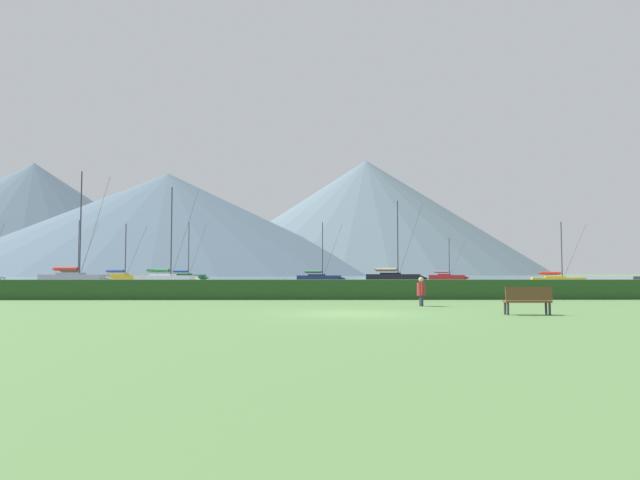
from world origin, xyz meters
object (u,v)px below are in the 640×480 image
(sailboat_slip_6, at_px, (75,277))
(sailboat_slip_12, at_px, (320,278))
(sailboat_slip_0, at_px, (167,279))
(park_bench_near_path, at_px, (528,299))
(sailboat_slip_11, at_px, (122,278))
(sailboat_slip_5, at_px, (186,277))
(sailboat_slip_2, at_px, (394,277))
(sailboat_slip_9, at_px, (75,278))
(person_seated_viewer, at_px, (421,290))
(sailboat_slip_3, at_px, (559,281))
(sailboat_slip_7, at_px, (447,277))

(sailboat_slip_6, relative_size, sailboat_slip_12, 1.11)
(sailboat_slip_0, height_order, park_bench_near_path, sailboat_slip_0)
(sailboat_slip_11, xyz_separation_m, park_bench_near_path, (35.05, -64.69, -0.13))
(sailboat_slip_5, distance_m, park_bench_near_path, 89.34)
(sailboat_slip_2, height_order, sailboat_slip_9, sailboat_slip_9)
(sailboat_slip_2, distance_m, sailboat_slip_5, 39.38)
(sailboat_slip_0, relative_size, sailboat_slip_2, 0.94)
(sailboat_slip_6, distance_m, person_seated_viewer, 84.97)
(sailboat_slip_2, distance_m, sailboat_slip_6, 53.38)
(sailboat_slip_3, distance_m, sailboat_slip_7, 42.63)
(sailboat_slip_5, xyz_separation_m, sailboat_slip_6, (-17.12, -6.57, -0.00))
(sailboat_slip_6, xyz_separation_m, sailboat_slip_12, (41.02, -8.25, -0.05))
(sailboat_slip_0, xyz_separation_m, sailboat_slip_5, (-5.69, 36.12, -0.00))
(sailboat_slip_9, xyz_separation_m, park_bench_near_path, (36.38, -51.36, -0.25))
(sailboat_slip_3, distance_m, sailboat_slip_5, 63.64)
(person_seated_viewer, bearing_deg, sailboat_slip_2, 82.02)
(sailboat_slip_0, distance_m, sailboat_slip_6, 37.33)
(sailboat_slip_3, bearing_deg, sailboat_slip_6, 170.27)
(sailboat_slip_0, distance_m, sailboat_slip_9, 12.51)
(sailboat_slip_12, height_order, person_seated_viewer, sailboat_slip_12)
(sailboat_slip_7, relative_size, sailboat_slip_9, 0.58)
(sailboat_slip_7, xyz_separation_m, park_bench_near_path, (-18.29, -88.79, -0.09))
(sailboat_slip_2, distance_m, sailboat_slip_12, 11.57)
(sailboat_slip_9, relative_size, park_bench_near_path, 8.86)
(sailboat_slip_6, distance_m, park_bench_near_path, 90.77)
(sailboat_slip_5, relative_size, sailboat_slip_11, 1.23)
(person_seated_viewer, bearing_deg, park_bench_near_path, -63.84)
(sailboat_slip_2, xyz_separation_m, sailboat_slip_5, (-35.02, 18.01, -0.08))
(sailboat_slip_6, xyz_separation_m, sailboat_slip_9, (10.75, -26.22, 0.10))
(sailboat_slip_7, xyz_separation_m, sailboat_slip_9, (-54.67, -37.43, 0.16))
(sailboat_slip_3, distance_m, person_seated_viewer, 47.45)
(person_seated_viewer, bearing_deg, sailboat_slip_0, 116.02)
(sailboat_slip_6, xyz_separation_m, sailboat_slip_7, (65.41, 11.21, -0.06))
(sailboat_slip_2, bearing_deg, sailboat_slip_3, -35.48)
(sailboat_slip_7, relative_size, person_seated_viewer, 6.46)
(sailboat_slip_2, relative_size, sailboat_slip_9, 0.88)
(sailboat_slip_0, relative_size, sailboat_slip_7, 1.43)
(sailboat_slip_2, distance_m, sailboat_slip_7, 26.26)
(sailboat_slip_9, bearing_deg, sailboat_slip_0, -8.08)
(sailboat_slip_3, xyz_separation_m, sailboat_slip_5, (-51.13, 37.89, 0.14))
(sailboat_slip_3, bearing_deg, sailboat_slip_0, -167.31)
(sailboat_slip_5, height_order, sailboat_slip_12, sailboat_slip_5)
(sailboat_slip_0, bearing_deg, person_seated_viewer, -50.43)
(sailboat_slip_7, height_order, sailboat_slip_12, sailboat_slip_12)
(sailboat_slip_0, height_order, sailboat_slip_9, sailboat_slip_9)
(sailboat_slip_11, bearing_deg, sailboat_slip_0, -46.48)
(sailboat_slip_6, bearing_deg, person_seated_viewer, -52.42)
(sailboat_slip_9, height_order, sailboat_slip_12, sailboat_slip_9)
(sailboat_slip_2, xyz_separation_m, sailboat_slip_9, (-41.39, -14.78, 0.02))
(sailboat_slip_7, height_order, sailboat_slip_9, sailboat_slip_9)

